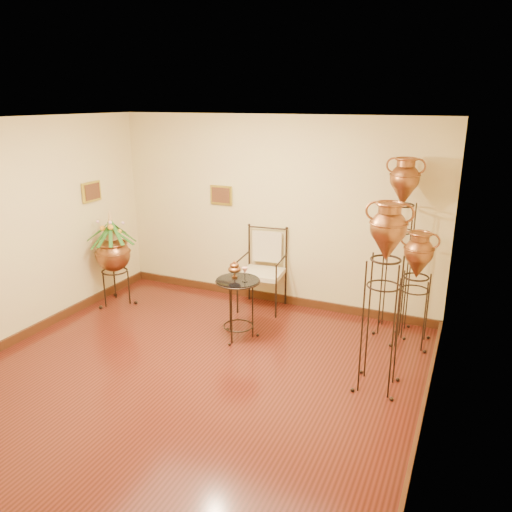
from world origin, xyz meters
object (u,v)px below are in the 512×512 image
at_px(armchair, 262,270).
at_px(side_table, 238,308).
at_px(amphora_tall, 399,246).
at_px(amphora_mid, 383,297).
at_px(planter_urn, 113,251).

distance_m(armchair, side_table, 1.03).
relative_size(amphora_tall, armchair, 1.96).
bearing_deg(amphora_mid, planter_urn, 169.75).
bearing_deg(armchair, side_table, -90.37).
distance_m(planter_urn, side_table, 2.28).
bearing_deg(side_table, planter_urn, 172.43).
height_order(amphora_tall, amphora_mid, amphora_tall).
bearing_deg(amphora_tall, amphora_mid, -86.96).
relative_size(amphora_mid, side_table, 2.03).
bearing_deg(side_table, amphora_mid, -13.34).
xyz_separation_m(amphora_mid, side_table, (-1.88, 0.45, -0.62)).
relative_size(amphora_tall, side_table, 2.30).
distance_m(amphora_tall, amphora_mid, 1.47).
distance_m(amphora_tall, armchair, 2.00).
height_order(armchair, side_table, armchair).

